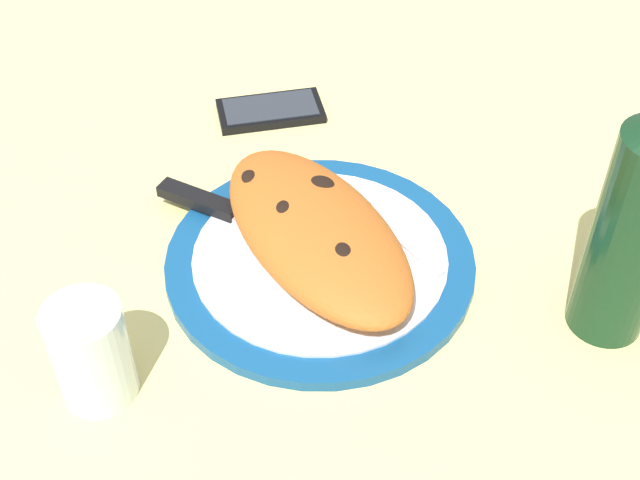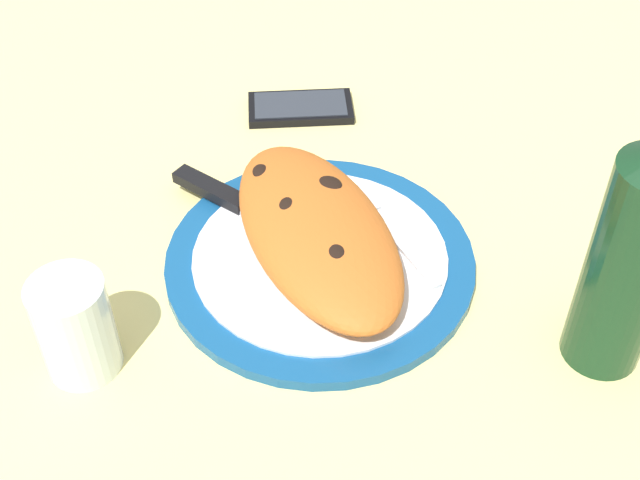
{
  "view_description": "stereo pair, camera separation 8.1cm",
  "coord_description": "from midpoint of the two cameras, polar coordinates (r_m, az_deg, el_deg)",
  "views": [
    {
      "loc": [
        -51.36,
        27.13,
        59.85
      ],
      "look_at": [
        0.0,
        0.0,
        3.51
      ],
      "focal_mm": 48.05,
      "sensor_mm": 36.0,
      "label": 1
    },
    {
      "loc": [
        -54.63,
        19.74,
        59.85
      ],
      "look_at": [
        0.0,
        0.0,
        3.51
      ],
      "focal_mm": 48.05,
      "sensor_mm": 36.0,
      "label": 2
    }
  ],
  "objects": [
    {
      "name": "water_glass",
      "position": [
        0.74,
        -18.01,
        -7.59
      ],
      "size": [
        6.48,
        6.48,
        9.73
      ],
      "color": "silver",
      "rests_on": "ground_plane"
    },
    {
      "name": "wine_bottle",
      "position": [
        0.73,
        17.37,
        0.73
      ],
      "size": [
        6.82,
        6.82,
        28.44
      ],
      "color": "#14381E",
      "rests_on": "ground_plane"
    },
    {
      "name": "calzone",
      "position": [
        0.81,
        -3.35,
        0.33
      ],
      "size": [
        27.39,
        13.88,
        4.85
      ],
      "color": "#C16023",
      "rests_on": "plate"
    },
    {
      "name": "fork",
      "position": [
        0.85,
        1.15,
        1.25
      ],
      "size": [
        15.92,
        3.87,
        0.4
      ],
      "color": "silver",
      "rests_on": "plate"
    },
    {
      "name": "knife",
      "position": [
        0.87,
        -8.88,
        1.8
      ],
      "size": [
        20.07,
        14.56,
        1.2
      ],
      "color": "silver",
      "rests_on": "plate"
    },
    {
      "name": "plate",
      "position": [
        0.83,
        -2.79,
        -1.52
      ],
      "size": [
        29.95,
        29.95,
        1.51
      ],
      "color": "navy",
      "rests_on": "ground_plane"
    },
    {
      "name": "smartphone",
      "position": [
        1.02,
        -5.6,
        8.49
      ],
      "size": [
        9.28,
        13.49,
        1.16
      ],
      "color": "black",
      "rests_on": "ground_plane"
    },
    {
      "name": "ground_plane",
      "position": [
        0.84,
        -2.74,
        -2.57
      ],
      "size": [
        150.0,
        150.0,
        3.0
      ],
      "primitive_type": "cube",
      "color": "#E5D684"
    }
  ]
}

